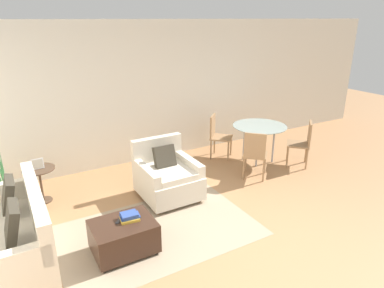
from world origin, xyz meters
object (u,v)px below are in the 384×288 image
Objects in this scene: ottoman at (124,236)px; dining_chair_near_right at (303,141)px; tv_remote_primary at (119,221)px; side_table at (40,178)px; potted_plant at (2,194)px; armchair at (167,176)px; dining_chair_near_left at (255,152)px; couch at (13,239)px; book_stack at (130,217)px; dining_table at (259,130)px; dining_chair_far_left at (217,133)px; picture_frame at (38,164)px.

dining_chair_near_right is at bearing 11.89° from ottoman.
ottoman is 6.16× the size of tv_remote_primary.
side_table is 0.63× the size of dining_chair_near_right.
potted_plant is at bearing 168.55° from dining_chair_near_right.
tv_remote_primary is 0.14× the size of dining_chair_near_right.
dining_chair_near_left is at bearing -6.41° from armchair.
tv_remote_primary is 0.22× the size of side_table.
couch is 5.17m from dining_chair_near_right.
dining_table is (3.26, 1.41, 0.21)m from book_stack.
ottoman is at bearing -166.62° from book_stack.
ottoman is at bearing -137.08° from armchair.
dining_chair_far_left is (0.00, 1.21, 0.00)m from dining_chair_near_left.
book_stack is 2.32m from potted_plant.
book_stack is at bearing -142.76° from dining_chair_far_left.
dining_chair_near_right is at bearing -12.37° from side_table.
dining_chair_far_left is at bearing 3.02° from picture_frame.
dining_table is (4.07, -0.42, 0.02)m from picture_frame.
tv_remote_primary is 0.10× the size of potted_plant.
couch is 6.80× the size of book_stack.
couch and armchair have the same top height.
dining_chair_far_left is (4.01, 0.15, 0.26)m from potted_plant.
tv_remote_primary is at bearing -56.02° from potted_plant.
ottoman is at bearing -163.16° from dining_chair_near_left.
dining_chair_far_left is (3.46, 0.18, 0.11)m from side_table.
couch is 1.28m from ottoman.
armchair is at bearing -24.91° from side_table.
ottoman is at bearing -68.83° from tv_remote_primary.
dining_chair_near_right is (1.21, 0.00, 0.00)m from dining_chair_near_left.
book_stack reaches higher than tv_remote_primary.
tv_remote_primary is 0.12× the size of dining_table.
armchair is 1.48m from tv_remote_primary.
potted_plant is at bearing -177.85° from dining_chair_far_left.
side_table is at bearing 110.85° from ottoman.
potted_plant is at bearing 159.71° from armchair.
potted_plant reaches higher than dining_chair_near_right.
couch is 14.28× the size of tv_remote_primary.
side_table is at bearing -3.35° from potted_plant.
book_stack is at bearing -18.84° from couch.
dining_chair_near_left is at bearing -180.00° from dining_chair_near_right.
dining_chair_near_right reaches higher than picture_frame.
dining_chair_near_left reaches higher than side_table.
armchair reaches higher than dining_chair_far_left.
dining_chair_near_left is (3.46, -1.02, 0.11)m from side_table.
armchair is 1.05× the size of dining_chair_near_left.
tv_remote_primary is 3.41m from dining_chair_far_left.
picture_frame is at bearing 155.10° from armchair.
dining_table is at bearing -5.61° from potted_plant.
dining_table reaches higher than tv_remote_primary.
dining_chair_near_right is at bearing -45.00° from dining_chair_far_left.
couch is at bearing -167.95° from dining_table.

